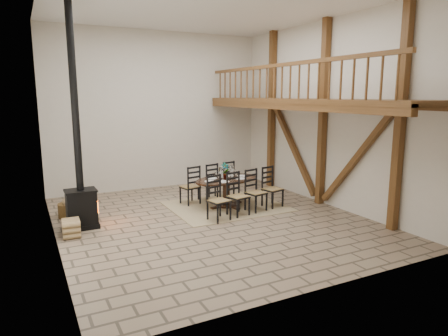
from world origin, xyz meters
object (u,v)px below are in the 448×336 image
log_stack (71,228)px  dining_table (229,193)px  wood_stove (80,180)px  log_basket (69,209)px

log_stack → dining_table: bearing=6.7°
dining_table → wood_stove: size_ratio=0.50×
dining_table → wood_stove: bearing=167.0°
wood_stove → log_basket: (-0.17, 1.02, -0.92)m
wood_stove → dining_table: bearing=-1.0°
dining_table → log_stack: bearing=174.0°
dining_table → log_stack: (-4.07, -0.48, -0.21)m
wood_stove → log_stack: (-0.30, -0.49, -0.93)m
wood_stove → log_stack: size_ratio=9.80×
log_basket → log_stack: 1.52m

